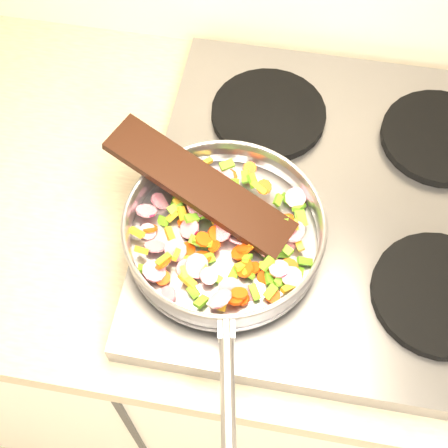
# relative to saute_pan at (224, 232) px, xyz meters

# --- Properties ---
(cooktop) EXTENTS (0.60, 0.60, 0.04)m
(cooktop) POSITION_rel_saute_pan_xyz_m (0.17, 0.11, -0.07)
(cooktop) COLOR #939399
(cooktop) RESTS_ON counter_top
(grate_fl) EXTENTS (0.19, 0.19, 0.02)m
(grate_fl) POSITION_rel_saute_pan_xyz_m (0.03, -0.03, -0.04)
(grate_fl) COLOR black
(grate_fl) RESTS_ON cooktop
(grate_fr) EXTENTS (0.19, 0.19, 0.02)m
(grate_fr) POSITION_rel_saute_pan_xyz_m (0.31, -0.03, -0.04)
(grate_fr) COLOR black
(grate_fr) RESTS_ON cooktop
(grate_bl) EXTENTS (0.19, 0.19, 0.02)m
(grate_bl) POSITION_rel_saute_pan_xyz_m (0.03, 0.25, -0.04)
(grate_bl) COLOR black
(grate_bl) RESTS_ON cooktop
(grate_br) EXTENTS (0.19, 0.19, 0.02)m
(grate_br) POSITION_rel_saute_pan_xyz_m (0.31, 0.25, -0.04)
(grate_br) COLOR black
(grate_br) RESTS_ON cooktop
(saute_pan) EXTENTS (0.32, 0.49, 0.05)m
(saute_pan) POSITION_rel_saute_pan_xyz_m (0.00, 0.00, 0.00)
(saute_pan) COLOR #9E9EA5
(saute_pan) RESTS_ON grate_fl
(vegetable_heap) EXTENTS (0.27, 0.26, 0.05)m
(vegetable_heap) POSITION_rel_saute_pan_xyz_m (0.01, -0.01, -0.01)
(vegetable_heap) COLOR #BC1244
(vegetable_heap) RESTS_ON saute_pan
(wooden_spatula) EXTENTS (0.30, 0.17, 0.07)m
(wooden_spatula) POSITION_rel_saute_pan_xyz_m (-0.04, 0.05, 0.02)
(wooden_spatula) COLOR black
(wooden_spatula) RESTS_ON saute_pan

